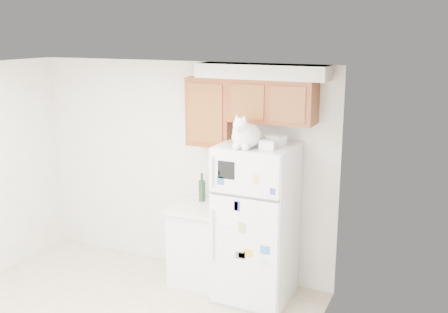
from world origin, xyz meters
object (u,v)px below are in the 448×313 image
Objects in this scene: bottle_amber at (214,192)px; base_counter at (202,243)px; storage_box_front at (268,145)px; refrigerator at (256,222)px; bottle_green at (202,187)px; cat at (246,135)px; storage_box_back at (276,140)px.

base_counter is at bearing -140.31° from bottle_amber.
storage_box_front is at bearing -23.67° from bottle_amber.
refrigerator is 0.82m from bottle_green.
bottle_green is (-0.71, 0.43, -0.75)m from cat.
bottle_amber is (0.18, -0.06, -0.02)m from bottle_green.
bottle_green is at bearing 148.82° from cat.
refrigerator is at bearing -16.29° from bottle_amber.
storage_box_back is at bearing -8.85° from bottle_amber.
bottle_green is at bearing -171.08° from storage_box_back.
storage_box_front is (0.86, -0.23, 1.28)m from base_counter.
storage_box_front reaches higher than bottle_green.
bottle_amber is at bearing -17.09° from bottle_green.
refrigerator is 0.64m from bottle_amber.
bottle_green reaches higher than base_counter.
refrigerator is at bearing -16.48° from bottle_green.
storage_box_front is (-0.01, -0.21, -0.01)m from storage_box_back.
bottle_green is (-0.94, 0.17, -0.66)m from storage_box_back.
storage_box_back is (0.23, 0.26, -0.08)m from cat.
storage_box_back reaches higher than bottle_green.
bottle_amber is (-0.76, 0.12, -0.68)m from storage_box_back.
storage_box_front is 0.52× the size of bottle_amber.
base_counter is 3.16× the size of bottle_amber.
cat is 1.12m from bottle_green.
storage_box_back is 1.20× the size of storage_box_front.
refrigerator is 5.84× the size of bottle_amber.
cat is at bearing -102.84° from refrigerator.
bottle_amber is at bearing 163.71° from refrigerator.
refrigerator is 11.33× the size of storage_box_front.
storage_box_back is 0.21m from storage_box_front.
cat reaches higher than bottle_green.
refrigerator is 0.92m from storage_box_back.
base_counter is 5.11× the size of storage_box_back.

